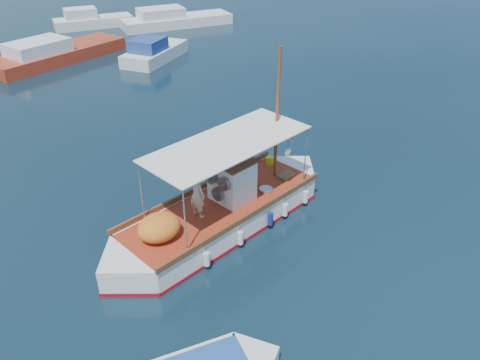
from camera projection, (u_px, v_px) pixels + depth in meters
ground at (250, 224)px, 15.72m from camera, size 160.00×160.00×0.00m
fishing_caique at (221, 213)px, 15.38m from camera, size 9.19×3.36×5.66m
bg_boat_n at (55, 54)px, 30.92m from camera, size 9.61×5.23×1.80m
bg_boat_ne at (154, 53)px, 31.16m from camera, size 5.69×4.61×1.80m
bg_boat_e at (174, 20)px, 39.39m from camera, size 9.51×4.34×1.80m
bg_boat_far_n at (91, 21)px, 39.12m from camera, size 6.57×3.32×1.80m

